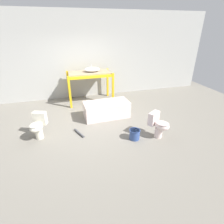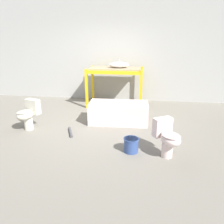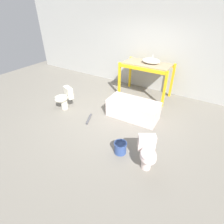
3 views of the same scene
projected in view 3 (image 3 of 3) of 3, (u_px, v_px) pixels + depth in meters
ground_plane at (111, 114)px, 5.11m from camera, size 12.00×12.00×0.00m
warehouse_wall_rear at (148, 43)px, 5.92m from camera, size 10.80×0.08×3.20m
shelving_rack at (147, 69)px, 5.65m from camera, size 1.63×0.88×1.14m
sink_basin at (151, 61)px, 5.47m from camera, size 0.57×0.39×0.25m
bathtub_main at (133, 108)px, 4.85m from camera, size 1.43×0.70×0.51m
toilet_near at (64, 98)px, 5.21m from camera, size 0.48×0.60×0.66m
toilet_far at (147, 153)px, 3.31m from camera, size 0.54×0.61×0.66m
bucket_white at (120, 147)px, 3.76m from camera, size 0.28×0.28×0.27m
loose_pipe at (89, 119)px, 4.87m from camera, size 0.24×0.46×0.06m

